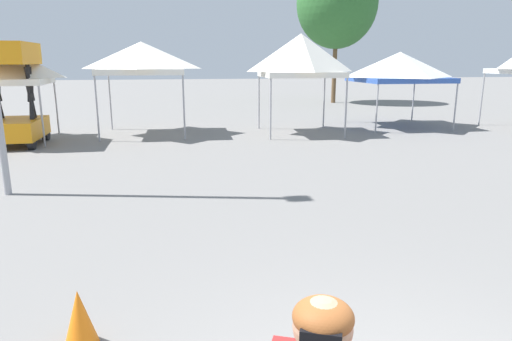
% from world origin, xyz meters
% --- Properties ---
extents(canopy_tent_behind_left, '(3.12, 3.12, 3.34)m').
position_xyz_m(canopy_tent_behind_left, '(-2.42, 15.04, 2.76)').
color(canopy_tent_behind_left, '#9E9EA3').
rests_on(canopy_tent_behind_left, ground).
extents(canopy_tent_far_left, '(2.95, 2.95, 3.63)m').
position_xyz_m(canopy_tent_far_left, '(3.28, 14.17, 2.86)').
color(canopy_tent_far_left, '#9E9EA3').
rests_on(canopy_tent_far_left, ground).
extents(canopy_tent_center, '(3.48, 3.48, 3.02)m').
position_xyz_m(canopy_tent_center, '(7.80, 15.25, 2.42)').
color(canopy_tent_center, '#9E9EA3').
rests_on(canopy_tent_center, ground).
extents(scissor_lift, '(1.41, 2.30, 3.23)m').
position_xyz_m(scissor_lift, '(-6.34, 13.41, 1.03)').
color(scissor_lift, black).
rests_on(scissor_lift, ground).
extents(tree_behind_tents_left, '(5.09, 5.09, 9.03)m').
position_xyz_m(tree_behind_tents_left, '(9.18, 26.36, 6.22)').
color(tree_behind_tents_left, brown).
rests_on(tree_behind_tents_left, ground).
extents(traffic_cone_lot_center, '(0.32, 0.32, 0.56)m').
position_xyz_m(traffic_cone_lot_center, '(-2.49, 1.86, 0.28)').
color(traffic_cone_lot_center, orange).
rests_on(traffic_cone_lot_center, ground).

